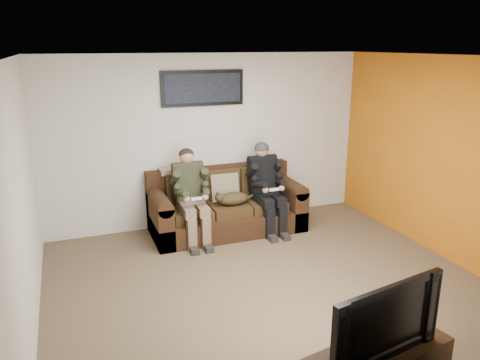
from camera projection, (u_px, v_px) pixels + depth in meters
name	position (u px, v px, depth m)	size (l,w,h in m)	color
floor	(268.00, 285.00, 5.49)	(5.00, 5.00, 0.00)	brown
ceiling	(272.00, 57.00, 4.76)	(5.00, 5.00, 0.00)	silver
wall_back	(209.00, 141.00, 7.15)	(5.00, 5.00, 0.00)	beige
wall_front	(409.00, 267.00, 3.11)	(5.00, 5.00, 0.00)	beige
wall_left	(21.00, 206.00, 4.28)	(4.50, 4.50, 0.00)	beige
wall_right	(448.00, 160.00, 5.98)	(4.50, 4.50, 0.00)	beige
accent_wall_right	(448.00, 160.00, 5.97)	(4.50, 4.50, 0.00)	#BD6412
sofa	(225.00, 207.00, 7.07)	(2.25, 0.97, 0.92)	black
throw_pillow	(224.00, 187.00, 7.02)	(0.43, 0.12, 0.41)	#7D7152
throw_blanket	(175.00, 170.00, 6.93)	(0.46, 0.22, 0.08)	#C2A88E
person_left	(191.00, 190.00, 6.60)	(0.51, 0.87, 1.31)	#79604C
person_right	(266.00, 182.00, 6.99)	(0.51, 0.86, 1.31)	black
cat	(232.00, 198.00, 6.84)	(0.66, 0.26, 0.24)	#4A3C1D
framed_poster	(203.00, 88.00, 6.86)	(1.25, 0.05, 0.52)	black
television	(377.00, 316.00, 3.54)	(1.08, 0.14, 0.62)	black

